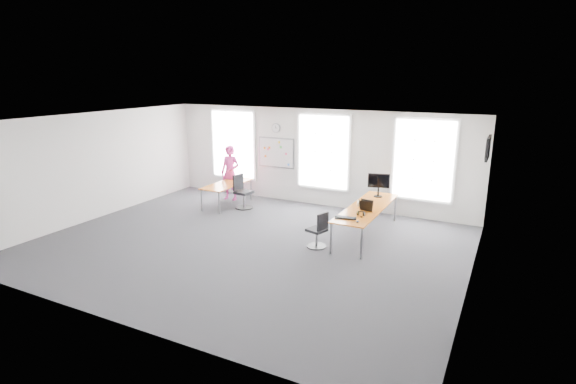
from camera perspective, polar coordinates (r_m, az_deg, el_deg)
The scene contains 24 objects.
floor at distance 11.01m, azimuth -5.11°, elevation -6.68°, with size 10.00×10.00×0.00m, color #2C2B31.
ceiling at distance 10.31m, azimuth -5.49°, elevation 9.05°, with size 10.00×10.00×0.00m, color silver.
wall_back at distance 14.03m, azimuth 3.42°, elevation 4.40°, with size 10.00×10.00×0.00m, color silver.
wall_front at distance 7.63m, azimuth -21.51°, elevation -5.54°, with size 10.00×10.00×0.00m, color silver.
wall_left at distance 13.83m, azimuth -23.16°, elevation 3.09°, with size 10.00×10.00×0.00m, color silver.
wall_right at distance 9.04m, azimuth 22.71°, elevation -2.56°, with size 10.00×10.00×0.00m, color silver.
window_left at distance 15.40m, azimuth -6.96°, elevation 6.00°, with size 1.60×0.06×2.20m, color silver.
window_mid at distance 13.85m, azimuth 4.52°, elevation 5.09°, with size 1.60×0.06×2.20m, color silver.
window_right at distance 13.03m, azimuth 16.83°, elevation 3.89°, with size 1.60×0.06×2.20m, color silver.
desk_right at distance 11.52m, azimuth 9.99°, elevation -2.09°, with size 0.84×3.16×0.77m.
desk_left at distance 14.19m, azimuth -7.74°, elevation 0.86°, with size 0.77×1.92×0.70m.
chair_right at distance 10.70m, azimuth 3.87°, elevation -5.09°, with size 0.50×0.49×0.88m.
chair_left at distance 13.87m, azimuth -5.83°, elevation -0.19°, with size 0.55×0.55×1.04m.
person at distance 14.77m, azimuth -7.35°, elevation 2.43°, with size 0.65×0.43×1.79m, color #DE3593.
whiteboard at distance 14.58m, azimuth -1.51°, elevation 5.01°, with size 1.20×0.03×0.90m, color silver.
wall_clock at distance 14.46m, azimuth -1.53°, elevation 8.14°, with size 0.30×0.30×0.04m, color gray.
tv at distance 11.80m, azimuth 24.08°, elevation 5.13°, with size 0.06×0.90×0.55m, color black.
keyboard at distance 10.50m, azimuth 7.32°, elevation -3.29°, with size 0.50×0.18×0.02m, color black.
mouse at distance 10.26m, azimuth 8.83°, elevation -3.75°, with size 0.06×0.10×0.04m, color black.
lens_cap at distance 10.65m, azimuth 9.30°, elevation -3.15°, with size 0.06×0.06×0.01m, color black.
headphones at distance 10.75m, azimuth 9.22°, elevation -2.70°, with size 0.19×0.10×0.11m.
laptop_sleeve at distance 11.11m, azimuth 9.89°, elevation -1.71°, with size 0.35×0.23×0.27m.
paper_stack at distance 11.57m, azimuth 9.56°, elevation -1.46°, with size 0.31×0.23×0.11m, color beige.
monitor at distance 12.39m, azimuth 11.44°, elevation 1.13°, with size 0.57×0.24×0.65m.
Camera 1 is at (5.49, -8.67, 4.01)m, focal length 28.00 mm.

